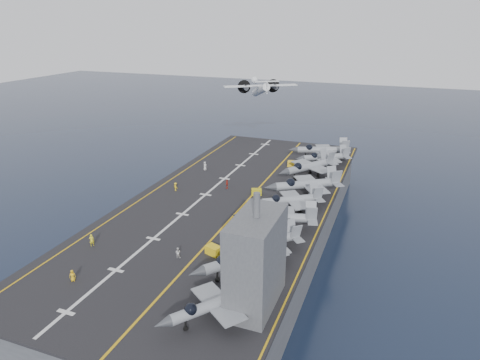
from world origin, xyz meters
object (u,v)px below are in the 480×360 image
(island_superstructure, at_px, (256,251))
(tow_cart_a, at_px, (213,250))
(fighter_jet_0, at_px, (213,304))
(transport_plane, at_px, (261,90))

(island_superstructure, height_order, tow_cart_a, island_superstructure)
(island_superstructure, distance_m, fighter_jet_0, 8.00)
(fighter_jet_0, bearing_deg, island_superstructure, 52.51)
(tow_cart_a, bearing_deg, island_superstructure, -42.68)
(island_superstructure, bearing_deg, tow_cart_a, 137.32)
(tow_cart_a, bearing_deg, transport_plane, 103.17)
(transport_plane, bearing_deg, fighter_jet_0, -75.08)
(fighter_jet_0, height_order, transport_plane, transport_plane)
(fighter_jet_0, distance_m, tow_cart_a, 15.23)
(fighter_jet_0, relative_size, tow_cart_a, 5.85)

